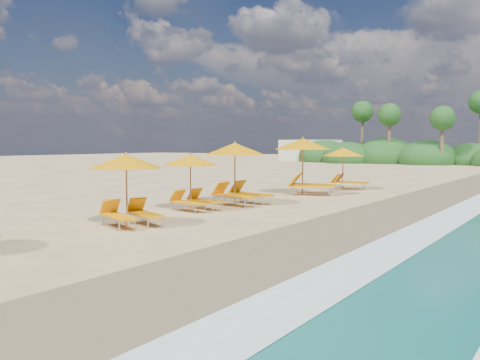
# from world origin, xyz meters

# --- Properties ---
(ground) EXTENTS (160.00, 160.00, 0.00)m
(ground) POSITION_xyz_m (0.00, 0.00, 0.00)
(ground) COLOR #D0B77A
(ground) RESTS_ON ground
(wet_sand) EXTENTS (4.00, 160.00, 0.01)m
(wet_sand) POSITION_xyz_m (4.00, 0.00, 0.01)
(wet_sand) COLOR olive
(wet_sand) RESTS_ON ground
(surf_foam) EXTENTS (4.00, 160.00, 0.01)m
(surf_foam) POSITION_xyz_m (6.70, 0.00, 0.03)
(surf_foam) COLOR white
(surf_foam) RESTS_ON ground
(station_2) EXTENTS (2.71, 2.67, 2.10)m
(station_2) POSITION_xyz_m (-1.71, -3.08, 1.18)
(station_2) COLOR olive
(station_2) RESTS_ON ground
(station_3) EXTENTS (2.43, 2.33, 2.02)m
(station_3) POSITION_xyz_m (-2.39, 0.55, 1.13)
(station_3) COLOR olive
(station_3) RESTS_ON ground
(station_4) EXTENTS (2.87, 2.73, 2.44)m
(station_4) POSITION_xyz_m (-2.06, 2.84, 1.37)
(station_4) COLOR olive
(station_4) RESTS_ON ground
(station_5) EXTENTS (3.42, 3.36, 2.66)m
(station_5) POSITION_xyz_m (-1.68, 7.80, 1.49)
(station_5) COLOR olive
(station_5) RESTS_ON ground
(station_6) EXTENTS (2.53, 2.39, 2.18)m
(station_6) POSITION_xyz_m (-1.24, 11.26, 1.22)
(station_6) COLOR olive
(station_6) RESTS_ON ground
(treeline) EXTENTS (25.80, 8.80, 9.74)m
(treeline) POSITION_xyz_m (-9.94, 45.51, 1.00)
(treeline) COLOR #163D14
(treeline) RESTS_ON ground
(beach_building) EXTENTS (7.00, 5.00, 2.80)m
(beach_building) POSITION_xyz_m (-22.00, 48.00, 1.40)
(beach_building) COLOR beige
(beach_building) RESTS_ON ground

